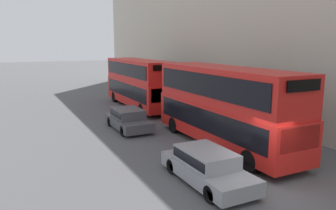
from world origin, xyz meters
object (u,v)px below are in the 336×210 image
bus_leading (224,103)px  pedestrian (256,127)px  bus_second_in_queue (139,81)px  car_dark_sedan (207,165)px  car_hatchback (128,119)px

bus_leading → pedestrian: 3.02m
bus_second_in_queue → pedestrian: size_ratio=6.55×
car_dark_sedan → car_hatchback: 9.25m
car_dark_sedan → car_hatchback: bearing=90.0°
bus_second_in_queue → pedestrian: bus_second_in_queue is taller
bus_second_in_queue → car_hatchback: bus_second_in_queue is taller
bus_leading → car_hatchback: bearing=121.1°
car_dark_sedan → pedestrian: size_ratio=2.96×
bus_leading → pedestrian: (2.52, 0.28, -1.64)m
car_hatchback → car_dark_sedan: bearing=-90.0°
bus_second_in_queue → car_dark_sedan: size_ratio=2.21×
bus_second_in_queue → car_dark_sedan: (-3.40, -15.93, -1.57)m
pedestrian → bus_second_in_queue: bearing=101.8°
car_hatchback → pedestrian: size_ratio=2.72×
bus_second_in_queue → pedestrian: (2.52, -12.04, -1.57)m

